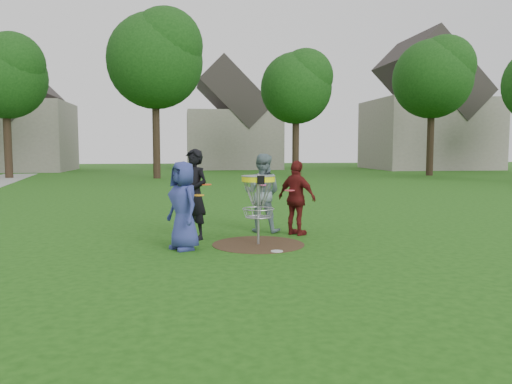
{
  "coord_description": "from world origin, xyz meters",
  "views": [
    {
      "loc": [
        -1.44,
        -9.47,
        1.89
      ],
      "look_at": [
        0.0,
        0.3,
        1.0
      ],
      "focal_mm": 35.0,
      "sensor_mm": 36.0,
      "label": 1
    }
  ],
  "objects": [
    {
      "name": "dirt_patch",
      "position": [
        0.0,
        0.0,
        0.0
      ],
      "size": [
        1.8,
        1.8,
        0.01
      ],
      "primitive_type": "cylinder",
      "color": "#47331E",
      "rests_on": "ground"
    },
    {
      "name": "player_black",
      "position": [
        -1.21,
        0.76,
        0.93
      ],
      "size": [
        0.79,
        0.8,
        1.86
      ],
      "primitive_type": "imported",
      "rotation": [
        0.0,
        0.0,
        -0.82
      ],
      "color": "black",
      "rests_on": "ground"
    },
    {
      "name": "player_grey",
      "position": [
        0.31,
        1.45,
        0.87
      ],
      "size": [
        1.05,
        0.95,
        1.75
      ],
      "primitive_type": "imported",
      "rotation": [
        0.0,
        0.0,
        2.72
      ],
      "color": "slate",
      "rests_on": "ground"
    },
    {
      "name": "tree_row",
      "position": [
        0.44,
        20.67,
        6.21
      ],
      "size": [
        51.2,
        17.42,
        9.9
      ],
      "color": "#38281C",
      "rests_on": "ground"
    },
    {
      "name": "disc_on_grass",
      "position": [
        0.23,
        -0.73,
        0.01
      ],
      "size": [
        0.22,
        0.22,
        0.02
      ],
      "primitive_type": "cylinder",
      "color": "silver",
      "rests_on": "ground"
    },
    {
      "name": "player_maroon",
      "position": [
        0.98,
        0.93,
        0.8
      ],
      "size": [
        0.91,
        0.97,
        1.61
      ],
      "primitive_type": "imported",
      "rotation": [
        0.0,
        0.0,
        2.28
      ],
      "color": "#5D1615",
      "rests_on": "ground"
    },
    {
      "name": "player_blue",
      "position": [
        -1.44,
        -0.26,
        0.82
      ],
      "size": [
        0.85,
        0.95,
        1.63
      ],
      "primitive_type": "imported",
      "rotation": [
        0.0,
        0.0,
        -1.04
      ],
      "color": "navy",
      "rests_on": "ground"
    },
    {
      "name": "disc_golf_basket",
      "position": [
        0.0,
        -0.0,
        1.02
      ],
      "size": [
        0.66,
        0.67,
        1.38
      ],
      "color": "#9EA0A5",
      "rests_on": "ground"
    },
    {
      "name": "held_discs",
      "position": [
        -0.28,
        0.58,
        1.05
      ],
      "size": [
        2.16,
        1.61,
        0.17
      ],
      "color": "orange",
      "rests_on": "ground"
    },
    {
      "name": "house_row",
      "position": [
        4.78,
        33.07,
        4.14
      ],
      "size": [
        44.5,
        10.65,
        11.62
      ],
      "color": "gray",
      "rests_on": "ground"
    },
    {
      "name": "ground",
      "position": [
        0.0,
        0.0,
        0.0
      ],
      "size": [
        100.0,
        100.0,
        0.0
      ],
      "primitive_type": "plane",
      "color": "#19470F",
      "rests_on": "ground"
    }
  ]
}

